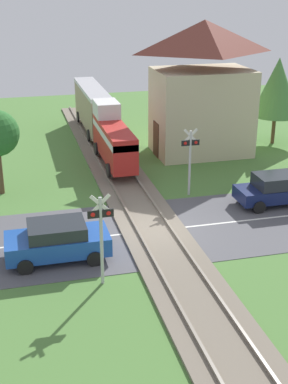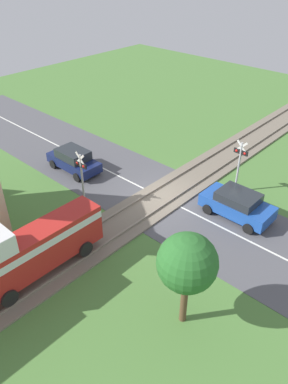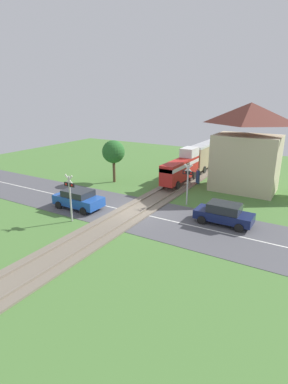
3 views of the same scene
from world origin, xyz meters
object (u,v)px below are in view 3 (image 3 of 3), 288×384
(car_near_crossing, at_px, (78,199))
(car_far_side, at_px, (224,213))
(crossing_signal_west_approach, at_px, (70,192))
(crossing_signal_east_approach, at_px, (188,179))
(train, at_px, (197,159))
(station_building, at_px, (247,149))
(pedestrian_by_station, at_px, (198,177))

(car_near_crossing, height_order, car_far_side, same)
(crossing_signal_west_approach, relative_size, crossing_signal_east_approach, 1.00)
(train, distance_m, crossing_signal_west_approach, 16.82)
(crossing_signal_west_approach, xyz_separation_m, station_building, (8.59, 13.75, 1.71))
(crossing_signal_west_approach, height_order, station_building, station_building)
(station_building, bearing_deg, car_far_side, -84.96)
(train, height_order, crossing_signal_east_approach, crossing_signal_east_approach)
(train, xyz_separation_m, station_building, (5.75, -2.83, 2.02))
(car_near_crossing, bearing_deg, station_building, 49.30)
(car_far_side, xyz_separation_m, crossing_signal_west_approach, (-9.36, -5.06, 1.39))
(car_far_side, bearing_deg, pedestrian_by_station, 121.46)
(crossing_signal_east_approach, distance_m, station_building, 7.34)
(crossing_signal_west_approach, bearing_deg, car_far_side, 28.41)
(crossing_signal_west_approach, distance_m, crossing_signal_east_approach, 9.20)
(car_far_side, height_order, pedestrian_by_station, pedestrian_by_station)
(car_far_side, xyz_separation_m, station_building, (-0.77, 8.69, 3.10))
(car_near_crossing, bearing_deg, pedestrian_by_station, 64.00)
(crossing_signal_west_approach, relative_size, pedestrian_by_station, 2.16)
(station_building, xyz_separation_m, pedestrian_by_station, (-4.41, -0.22, -3.17))
(car_near_crossing, height_order, station_building, station_building)
(crossing_signal_west_approach, bearing_deg, pedestrian_by_station, 72.85)
(train, relative_size, station_building, 1.87)
(crossing_signal_east_approach, bearing_deg, station_building, 65.83)
(station_building, bearing_deg, crossing_signal_east_approach, -114.17)
(train, height_order, car_far_side, train)
(car_near_crossing, relative_size, station_building, 0.50)
(crossing_signal_west_approach, xyz_separation_m, crossing_signal_east_approach, (5.67, 7.24, 0.00))
(car_near_crossing, xyz_separation_m, car_far_side, (10.71, 2.88, -0.01))
(train, distance_m, car_far_side, 13.28)
(car_near_crossing, height_order, crossing_signal_east_approach, crossing_signal_east_approach)
(car_near_crossing, distance_m, station_building, 15.57)
(train, relative_size, crossing_signal_east_approach, 4.35)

